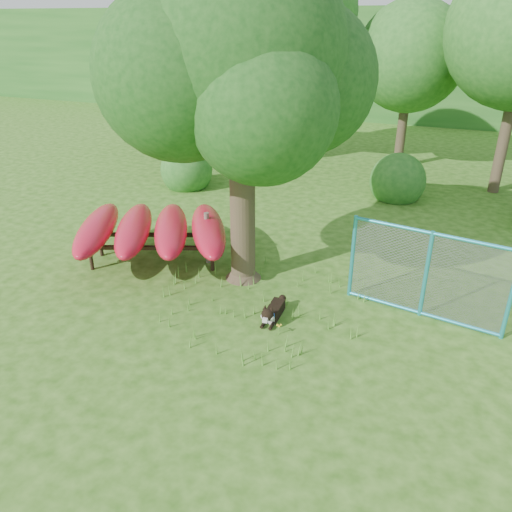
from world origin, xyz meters
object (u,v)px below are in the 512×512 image
at_px(kayak_rack, 153,229).
at_px(oak_tree, 239,67).
at_px(husky_dog, 272,312).
at_px(fence_section, 426,275).

bearing_deg(kayak_rack, oak_tree, -18.60).
bearing_deg(oak_tree, husky_dog, -47.79).
bearing_deg(husky_dog, fence_section, 23.23).
height_order(husky_dog, fence_section, fence_section).
bearing_deg(fence_section, kayak_rack, -170.27).
bearing_deg(kayak_rack, husky_dog, -41.66).
bearing_deg(fence_section, husky_dog, -144.47).
bearing_deg(husky_dog, kayak_rack, 157.36).
height_order(kayak_rack, husky_dog, kayak_rack).
bearing_deg(husky_dog, oak_tree, 129.90).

